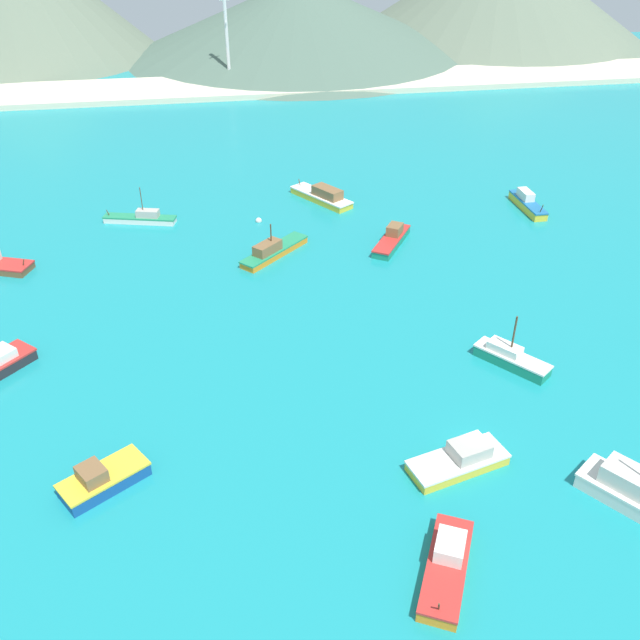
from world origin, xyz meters
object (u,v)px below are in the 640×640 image
(fishing_boat_3, at_px, (273,251))
(buoy_0, at_px, (259,221))
(fishing_boat_6, at_px, (639,495))
(fishing_boat_7, at_px, (447,565))
(fishing_boat_10, at_px, (511,358))
(radio_tower, at_px, (227,34))
(fishing_boat_1, at_px, (102,479))
(fishing_boat_0, at_px, (142,218))
(fishing_boat_9, at_px, (323,196))
(fishing_boat_4, at_px, (392,239))
(fishing_boat_8, at_px, (460,459))
(fishing_boat_2, at_px, (527,203))

(fishing_boat_3, distance_m, buoy_0, 10.72)
(fishing_boat_6, distance_m, fishing_boat_7, 16.64)
(fishing_boat_10, bearing_deg, buoy_0, 119.84)
(fishing_boat_7, height_order, radio_tower, radio_tower)
(fishing_boat_1, height_order, buoy_0, fishing_boat_1)
(fishing_boat_0, height_order, fishing_boat_7, fishing_boat_0)
(fishing_boat_6, bearing_deg, radio_tower, 100.35)
(fishing_boat_9, bearing_deg, fishing_boat_3, -119.49)
(fishing_boat_10, bearing_deg, fishing_boat_3, 127.54)
(fishing_boat_7, distance_m, buoy_0, 60.25)
(fishing_boat_0, bearing_deg, fishing_boat_4, -20.61)
(fishing_boat_3, bearing_deg, fishing_boat_7, -82.02)
(fishing_boat_8, bearing_deg, fishing_boat_7, -114.12)
(fishing_boat_3, xyz_separation_m, radio_tower, (-0.88, 86.04, 10.59))
(fishing_boat_7, distance_m, fishing_boat_9, 65.39)
(fishing_boat_9, xyz_separation_m, radio_tower, (-10.09, 69.76, 10.48))
(fishing_boat_9, bearing_deg, fishing_boat_2, -14.42)
(fishing_boat_1, xyz_separation_m, fishing_boat_10, (38.01, 10.09, 0.00))
(fishing_boat_9, bearing_deg, fishing_boat_4, -67.07)
(buoy_0, relative_size, radio_tower, 0.04)
(fishing_boat_1, xyz_separation_m, fishing_boat_6, (40.48, -8.59, 0.26))
(fishing_boat_7, distance_m, fishing_boat_8, 10.53)
(fishing_boat_3, distance_m, radio_tower, 86.69)
(fishing_boat_9, bearing_deg, fishing_boat_6, -77.29)
(fishing_boat_1, bearing_deg, fishing_boat_4, 48.74)
(fishing_boat_0, xyz_separation_m, fishing_boat_9, (26.22, 3.20, 0.22))
(fishing_boat_10, bearing_deg, fishing_boat_7, -121.90)
(fishing_boat_7, xyz_separation_m, buoy_0, (-7.77, 59.74, -0.64))
(fishing_boat_7, height_order, buoy_0, fishing_boat_7)
(fishing_boat_9, relative_size, buoy_0, 12.36)
(fishing_boat_7, bearing_deg, fishing_boat_10, 58.10)
(radio_tower, bearing_deg, fishing_boat_1, -97.61)
(fishing_boat_9, relative_size, fishing_boat_10, 1.46)
(fishing_boat_4, relative_size, fishing_boat_7, 1.03)
(fishing_boat_4, relative_size, fishing_boat_6, 0.95)
(fishing_boat_1, height_order, fishing_boat_4, fishing_boat_1)
(fishing_boat_9, relative_size, radio_tower, 0.48)
(buoy_0, bearing_deg, fishing_boat_3, -85.27)
(fishing_boat_6, xyz_separation_m, fishing_boat_8, (-11.97, 6.13, -0.31))
(fishing_boat_2, distance_m, fishing_boat_10, 39.76)
(fishing_boat_10, bearing_deg, fishing_boat_2, 64.10)
(fishing_boat_1, xyz_separation_m, fishing_boat_8, (28.52, -2.46, -0.05))
(fishing_boat_6, distance_m, fishing_boat_8, 13.45)
(fishing_boat_7, relative_size, fishing_boat_10, 1.20)
(fishing_boat_2, xyz_separation_m, fishing_boat_3, (-38.04, -8.86, -0.09))
(fishing_boat_3, xyz_separation_m, fishing_boat_6, (23.15, -45.59, 0.32))
(fishing_boat_2, bearing_deg, fishing_boat_4, -159.97)
(fishing_boat_7, xyz_separation_m, fishing_boat_8, (4.30, 9.61, -0.01))
(fishing_boat_10, bearing_deg, fishing_boat_9, 104.88)
(fishing_boat_8, bearing_deg, fishing_boat_9, 92.04)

